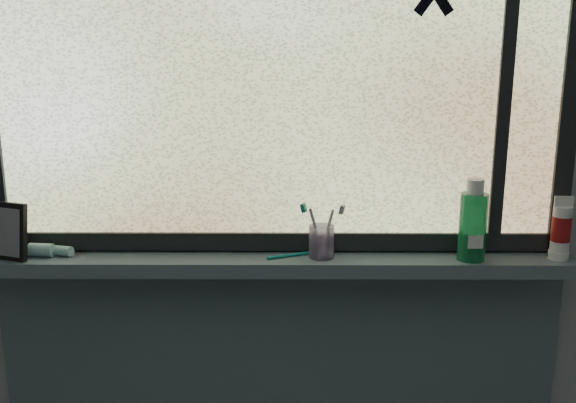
# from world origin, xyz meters

# --- Properties ---
(wall_back) EXTENTS (3.00, 0.01, 2.50)m
(wall_back) POSITION_xyz_m (0.00, 1.30, 1.25)
(wall_back) COLOR #9EA3A8
(wall_back) RESTS_ON ground
(windowsill) EXTENTS (1.62, 0.14, 0.04)m
(windowsill) POSITION_xyz_m (0.00, 1.23, 1.00)
(windowsill) COLOR #50616A
(windowsill) RESTS_ON wall_back
(window_pane) EXTENTS (1.50, 0.01, 1.00)m
(window_pane) POSITION_xyz_m (0.00, 1.28, 1.53)
(window_pane) COLOR silver
(window_pane) RESTS_ON wall_back
(frame_bottom) EXTENTS (1.60, 0.03, 0.05)m
(frame_bottom) POSITION_xyz_m (0.00, 1.28, 1.05)
(frame_bottom) COLOR black
(frame_bottom) RESTS_ON windowsill
(frame_right) EXTENTS (0.05, 0.03, 1.10)m
(frame_right) POSITION_xyz_m (0.78, 1.28, 1.53)
(frame_right) COLOR black
(frame_right) RESTS_ON wall_back
(frame_mullion) EXTENTS (0.03, 0.03, 1.00)m
(frame_mullion) POSITION_xyz_m (0.60, 1.28, 1.53)
(frame_mullion) COLOR black
(frame_mullion) RESTS_ON wall_back
(vanity_mirror) EXTENTS (0.14, 0.10, 0.16)m
(vanity_mirror) POSITION_xyz_m (-0.73, 1.21, 1.10)
(vanity_mirror) COLOR black
(vanity_mirror) RESTS_ON windowsill
(toothpaste_tube) EXTENTS (0.21, 0.08, 0.04)m
(toothpaste_tube) POSITION_xyz_m (-0.63, 1.23, 1.04)
(toothpaste_tube) COLOR silver
(toothpaste_tube) RESTS_ON windowsill
(toothbrush_cup) EXTENTS (0.09, 0.09, 0.09)m
(toothbrush_cup) POSITION_xyz_m (0.12, 1.22, 1.06)
(toothbrush_cup) COLOR #B192C2
(toothbrush_cup) RESTS_ON windowsill
(toothbrush_lying) EXTENTS (0.19, 0.09, 0.01)m
(toothbrush_lying) POSITION_xyz_m (0.05, 1.23, 1.03)
(toothbrush_lying) COLOR #0C746C
(toothbrush_lying) RESTS_ON windowsill
(mouthwash_bottle) EXTENTS (0.10, 0.10, 0.18)m
(mouthwash_bottle) POSITION_xyz_m (0.52, 1.21, 1.13)
(mouthwash_bottle) COLOR #1B8D4D
(mouthwash_bottle) RESTS_ON windowsill
(cream_tube) EXTENTS (0.06, 0.06, 0.12)m
(cream_tube) POSITION_xyz_m (0.76, 1.22, 1.11)
(cream_tube) COLOR silver
(cream_tube) RESTS_ON windowsill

